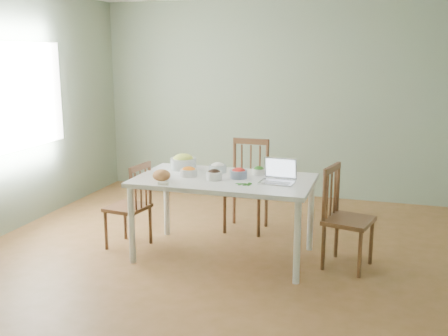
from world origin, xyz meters
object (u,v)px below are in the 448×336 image
(chair_left, at_px, (128,205))
(laptop, at_px, (277,172))
(bread_boule, at_px, (162,175))
(bowl_squash, at_px, (183,162))
(chair_right, at_px, (349,218))
(dining_table, at_px, (224,218))
(chair_far, at_px, (246,186))

(chair_left, xyz_separation_m, laptop, (1.55, -0.00, 0.46))
(bread_boule, distance_m, bowl_squash, 0.54)
(bread_boule, bearing_deg, chair_left, 154.04)
(chair_right, distance_m, bowl_squash, 1.76)
(laptop, bearing_deg, dining_table, 179.06)
(bread_boule, bearing_deg, chair_far, 64.41)
(chair_right, bearing_deg, laptop, 114.60)
(chair_left, xyz_separation_m, chair_right, (2.22, 0.12, 0.03))
(chair_right, bearing_deg, bread_boule, 115.95)
(laptop, bearing_deg, bread_boule, -163.67)
(laptop, bearing_deg, chair_left, -176.58)
(chair_far, relative_size, bowl_squash, 3.82)
(chair_far, distance_m, bowl_squash, 0.86)
(chair_left, distance_m, laptop, 1.62)
(chair_far, distance_m, chair_right, 1.40)
(dining_table, xyz_separation_m, bowl_squash, (-0.52, 0.26, 0.48))
(chair_left, height_order, chair_right, chair_right)
(chair_right, xyz_separation_m, bread_boule, (-1.72, -0.37, 0.37))
(laptop, bearing_deg, chair_right, 14.14)
(chair_left, relative_size, laptop, 2.86)
(chair_left, bearing_deg, chair_right, 100.41)
(chair_left, relative_size, bowl_squash, 3.33)
(bread_boule, relative_size, bowl_squash, 0.63)
(dining_table, xyz_separation_m, chair_right, (1.19, 0.08, 0.08))
(dining_table, height_order, chair_left, chair_left)
(chair_right, bearing_deg, chair_left, 107.11)
(chair_left, xyz_separation_m, bowl_squash, (0.51, 0.30, 0.43))
(chair_right, height_order, bowl_squash, chair_right)
(dining_table, bearing_deg, chair_right, 4.07)
(chair_left, relative_size, chair_right, 0.93)
(dining_table, relative_size, bread_boule, 10.05)
(bread_boule, xyz_separation_m, laptop, (1.06, 0.24, 0.05))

